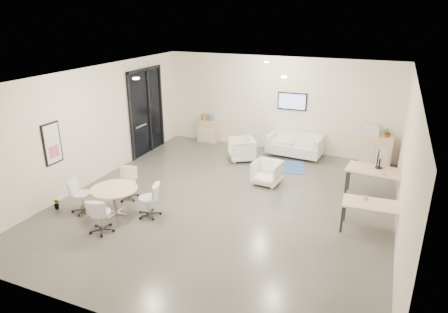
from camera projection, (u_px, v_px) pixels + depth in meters
room_shell at (227, 142)px, 9.66m from camera, size 9.60×10.60×4.80m
glass_door at (146, 109)px, 13.31m from camera, size 0.09×1.90×2.85m
artwork at (52, 144)px, 9.75m from camera, size 0.05×0.54×1.04m
wall_tv at (292, 101)px, 13.28m from camera, size 0.98×0.06×0.58m
ceiling_spots at (233, 71)px, 9.91m from camera, size 3.14×4.14×0.03m
sideboard_left at (208, 131)px, 14.70m from camera, size 0.73×0.38×0.82m
sideboard_right at (375, 150)px, 12.52m from camera, size 0.95×0.46×0.95m
books at (207, 117)px, 14.53m from camera, size 0.43×0.14×0.22m
printer at (370, 130)px, 12.38m from camera, size 0.54×0.46×0.35m
loveseat at (295, 146)px, 13.31m from camera, size 1.81×1.00×0.66m
blue_rug at (277, 166)px, 12.52m from camera, size 1.91×1.50×0.01m
armchair_left at (242, 148)px, 12.91m from camera, size 1.04×1.05×0.81m
armchair_right at (267, 172)px, 11.14m from camera, size 0.78×0.74×0.74m
desk_rear at (378, 173)px, 10.14m from camera, size 1.60×0.92×0.80m
desk_front at (374, 207)px, 8.64m from camera, size 1.35×0.74×0.69m
monitor at (378, 159)px, 10.18m from camera, size 0.20×0.50×0.44m
round_table at (114, 192)px, 9.43m from camera, size 1.10×1.10×0.67m
meeting_chairs at (115, 198)px, 9.49m from camera, size 2.30×2.30×0.82m
plant_cabinet at (388, 133)px, 12.19m from camera, size 0.30×0.33×0.23m
plant_floor at (57, 207)px, 9.82m from camera, size 0.16×0.29×0.13m
cup at (365, 197)px, 8.78m from camera, size 0.13×0.11×0.12m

